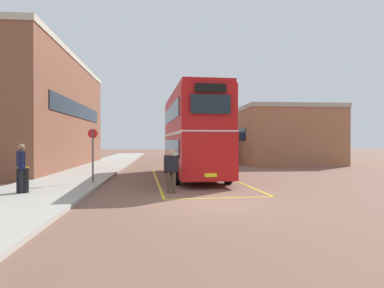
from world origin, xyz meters
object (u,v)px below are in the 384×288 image
object	(u,v)px
single_deck_bus	(211,145)
litter_bin	(23,180)
bus_stop_sign	(93,150)
pedestrian_boarding	(171,167)
pedestrian_waiting_far	(21,164)
double_decker_bus	(192,133)

from	to	relation	value
single_deck_bus	litter_bin	xyz separation A→B (m)	(-10.40, -22.52, -1.02)
litter_bin	bus_stop_sign	xyz separation A→B (m)	(1.96, 3.04, 1.02)
single_deck_bus	litter_bin	bearing A→B (deg)	-114.78
single_deck_bus	litter_bin	distance (m)	24.83
pedestrian_boarding	bus_stop_sign	size ratio (longest dim) A/B	0.70
pedestrian_waiting_far	double_decker_bus	bearing A→B (deg)	42.13
double_decker_bus	single_deck_bus	xyz separation A→B (m)	(3.50, 16.33, -0.88)
single_deck_bus	pedestrian_boarding	bearing A→B (deg)	-102.43
pedestrian_waiting_far	litter_bin	size ratio (longest dim) A/B	1.90
single_deck_bus	pedestrian_waiting_far	size ratio (longest dim) A/B	4.67
single_deck_bus	litter_bin	world-z (taller)	single_deck_bus
double_decker_bus	pedestrian_waiting_far	bearing A→B (deg)	-137.87
single_deck_bus	pedestrian_boarding	distance (m)	22.71
single_deck_bus	pedestrian_waiting_far	xyz separation A→B (m)	(-10.44, -22.60, -0.43)
pedestrian_waiting_far	litter_bin	distance (m)	0.59
single_deck_bus	pedestrian_boarding	size ratio (longest dim) A/B	4.86
pedestrian_boarding	single_deck_bus	bearing A→B (deg)	77.57
double_decker_bus	pedestrian_boarding	xyz separation A→B (m)	(-1.39, -5.84, -1.50)
pedestrian_waiting_far	litter_bin	bearing A→B (deg)	64.14
double_decker_bus	litter_bin	distance (m)	9.46
single_deck_bus	pedestrian_waiting_far	distance (m)	24.90
pedestrian_waiting_far	bus_stop_sign	distance (m)	3.73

